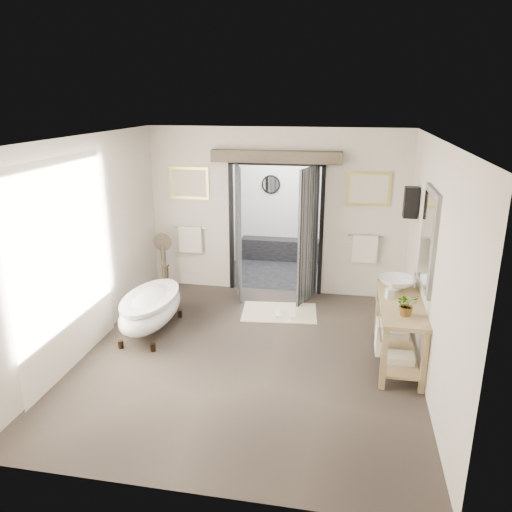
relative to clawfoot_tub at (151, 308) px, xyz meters
name	(u,v)px	position (x,y,z in m)	size (l,w,h in m)	color
ground_plane	(248,357)	(1.56, -0.48, -0.39)	(5.00, 5.00, 0.00)	#4F4339
room_shell	(242,226)	(1.53, -0.60, 1.47)	(4.52, 5.02, 2.91)	beige
shower_room	(286,223)	(1.56, 3.51, 0.52)	(2.22, 2.01, 2.51)	black
back_wall_dressing	(274,208)	(1.56, 1.83, 1.18)	(3.82, 0.79, 2.52)	black
clawfoot_tub	(151,308)	(0.00, 0.00, 0.00)	(0.73, 1.62, 0.79)	black
vanity	(397,326)	(3.52, -0.22, 0.12)	(0.57, 1.60, 0.85)	tan
pedestal_mirror	(164,267)	(-0.37, 1.55, 0.09)	(0.33, 0.21, 1.10)	brown
rug	(279,312)	(1.78, 1.03, -0.38)	(1.20, 0.80, 0.01)	beige
slippers	(285,315)	(1.89, 0.89, -0.35)	(0.40, 0.27, 0.05)	silver
basin	(397,284)	(3.51, 0.21, 0.55)	(0.50, 0.50, 0.17)	white
plant	(407,304)	(3.55, -0.64, 0.60)	(0.26, 0.22, 0.29)	gray
soap_bottle_a	(390,291)	(3.39, -0.13, 0.56)	(0.09, 0.09, 0.20)	gray
soap_bottle_b	(392,277)	(3.46, 0.47, 0.55)	(0.13, 0.13, 0.17)	gray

